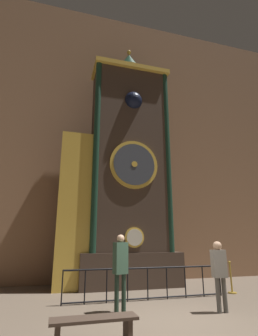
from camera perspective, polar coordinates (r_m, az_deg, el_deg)
name	(u,v)px	position (r m, az deg, el deg)	size (l,w,h in m)	color
ground_plane	(178,323)	(6.54, 10.56, -30.28)	(28.00, 28.00, 0.00)	brown
cathedral_back_wall	(115,134)	(13.01, -3.13, 7.33)	(24.00, 0.32, 13.47)	#936B4C
clock_tower	(121,172)	(10.99, -1.67, -0.97)	(4.81, 1.83, 10.59)	#423328
railing_fence	(148,282)	(8.51, 4.08, -23.43)	(4.98, 0.05, 0.92)	black
visitor_near	(120,264)	(7.09, -1.88, -20.22)	(0.39, 0.30, 1.84)	#213427
visitor_far	(219,268)	(7.44, 19.04, -19.96)	(0.37, 0.26, 1.67)	#58554F
stanchion_post	(231,283)	(10.15, 21.39, -22.21)	(0.28, 0.28, 1.02)	#B28E33
visitor_bench	(94,325)	(5.19, -7.65, -30.76)	(1.49, 0.40, 0.44)	#423328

